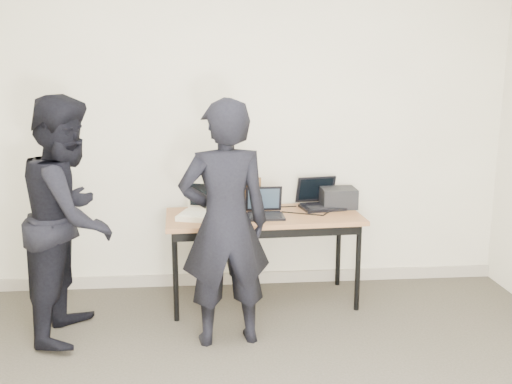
{
  "coord_description": "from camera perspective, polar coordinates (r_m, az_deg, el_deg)",
  "views": [
    {
      "loc": [
        -0.24,
        -2.43,
        1.83
      ],
      "look_at": [
        0.1,
        1.6,
        0.95
      ],
      "focal_mm": 40.0,
      "sensor_mm": 36.0,
      "label": 1
    }
  ],
  "objects": [
    {
      "name": "person_observer",
      "position": [
        4.1,
        -18.11,
        -2.45
      ],
      "size": [
        0.69,
        0.86,
        1.67
      ],
      "primitive_type": "imported",
      "rotation": [
        0.0,
        0.0,
        1.49
      ],
      "color": "black",
      "rests_on": "ground"
    },
    {
      "name": "desk",
      "position": [
        4.44,
        0.77,
        -3.03
      ],
      "size": [
        1.53,
        0.73,
        0.72
      ],
      "rotation": [
        0.0,
        0.0,
        0.06
      ],
      "color": "brown",
      "rests_on": "ground"
    },
    {
      "name": "laptop_right",
      "position": [
        4.67,
        6.39,
        -0.87
      ],
      "size": [
        0.38,
        0.37,
        0.24
      ],
      "rotation": [
        0.0,
        0.0,
        0.18
      ],
      "color": "black",
      "rests_on": "desk"
    },
    {
      "name": "leather_satchel",
      "position": [
        4.6,
        -1.75,
        -0.09
      ],
      "size": [
        0.38,
        0.22,
        0.25
      ],
      "rotation": [
        0.0,
        0.0,
        -0.12
      ],
      "color": "#573416",
      "rests_on": "desk"
    },
    {
      "name": "tissue",
      "position": [
        4.57,
        -1.38,
        1.85
      ],
      "size": [
        0.14,
        0.1,
        0.08
      ],
      "primitive_type": "ellipsoid",
      "rotation": [
        0.0,
        0.0,
        -0.04
      ],
      "color": "white",
      "rests_on": "leather_satchel"
    },
    {
      "name": "power_brick",
      "position": [
        4.24,
        -1.98,
        -2.72
      ],
      "size": [
        0.08,
        0.06,
        0.03
      ],
      "primitive_type": "cube",
      "rotation": [
        0.0,
        0.0,
        -0.1
      ],
      "color": "black",
      "rests_on": "desk"
    },
    {
      "name": "baseboard",
      "position": [
        5.0,
        -1.77,
        -8.6
      ],
      "size": [
        4.5,
        0.03,
        0.1
      ],
      "primitive_type": "cube",
      "color": "#A19786",
      "rests_on": "ground"
    },
    {
      "name": "equipment_box",
      "position": [
        4.69,
        8.22,
        -0.57
      ],
      "size": [
        0.28,
        0.24,
        0.16
      ],
      "primitive_type": "cube",
      "rotation": [
        0.0,
        0.0,
        0.01
      ],
      "color": "black",
      "rests_on": "desk"
    },
    {
      "name": "laptop_beige",
      "position": [
        4.36,
        -5.38,
        -1.84
      ],
      "size": [
        0.4,
        0.39,
        0.26
      ],
      "rotation": [
        0.0,
        0.0,
        -0.29
      ],
      "color": "beige",
      "rests_on": "desk"
    },
    {
      "name": "laptop_center",
      "position": [
        4.36,
        0.88,
        -1.8
      ],
      "size": [
        0.29,
        0.27,
        0.22
      ],
      "rotation": [
        0.0,
        0.0,
        0.01
      ],
      "color": "black",
      "rests_on": "desk"
    },
    {
      "name": "cables",
      "position": [
        4.42,
        1.36,
        -2.22
      ],
      "size": [
        1.15,
        0.43,
        0.01
      ],
      "rotation": [
        0.0,
        0.0,
        0.03
      ],
      "color": "black",
      "rests_on": "desk"
    },
    {
      "name": "room",
      "position": [
        2.49,
        0.84,
        1.14
      ],
      "size": [
        4.6,
        4.6,
        2.8
      ],
      "color": "#413C31",
      "rests_on": "ground"
    },
    {
      "name": "person_typist",
      "position": [
        3.76,
        -3.12,
        -3.24
      ],
      "size": [
        0.65,
        0.47,
        1.65
      ],
      "primitive_type": "imported",
      "rotation": [
        0.0,
        0.0,
        3.27
      ],
      "color": "black",
      "rests_on": "ground"
    }
  ]
}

